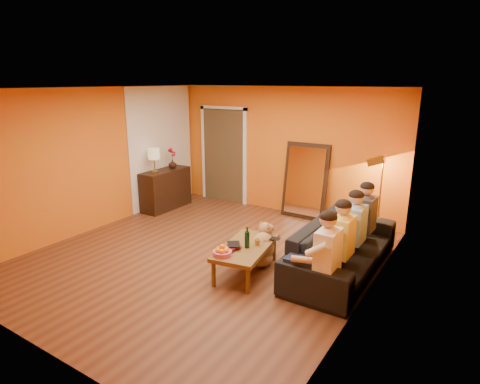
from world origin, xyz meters
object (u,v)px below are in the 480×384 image
Objects in this scene: sofa at (343,247)px; person_mid_right at (355,231)px; mirror_frame at (305,181)px; sideboard at (166,189)px; person_mid_left at (342,244)px; coffee_table at (246,259)px; floor_lamp at (380,199)px; wine_bottle at (247,237)px; vase at (172,164)px; dog at (263,244)px; laptop at (269,239)px; person_far_left at (327,259)px; table_lamp at (154,161)px; person_far_right at (366,220)px; tumbler at (257,242)px.

person_mid_right reaches higher than sofa.
mirror_frame is 3.01m from sideboard.
sofa is at bearing -11.32° from sideboard.
person_mid_left is at bearing -90.00° from person_mid_right.
coffee_table is 0.85× the size of floor_lamp.
floor_lamp is at bearing 63.99° from wine_bottle.
floor_lamp is at bearing 6.53° from vase.
vase is (-3.14, 1.97, 0.37)m from wine_bottle.
person_mid_right is at bearing 38.21° from wine_bottle.
coffee_table is at bearing -96.31° from dog.
person_mid_left is 3.75× the size of laptop.
coffee_table is 2.77m from floor_lamp.
floor_lamp reaches higher than person_far_left.
coffee_table is 6.60× the size of vase.
person_far_left is 4.86m from vase.
sideboard is at bearing 90.00° from table_lamp.
sofa is 1.71× the size of floor_lamp.
sofa is 13.35× the size of vase.
sofa is at bearing 15.58° from laptop.
person_mid_left is at bearing -9.17° from laptop.
laptop is (-1.10, -1.12, -0.18)m from person_far_right.
mirror_frame reaches higher than table_lamp.
sideboard is 2.31× the size of table_lamp.
table_lamp reaches higher than sofa.
person_far_right reaches higher than tumbler.
person_far_left is (1.28, -0.18, 0.40)m from coffee_table.
person_mid_left reaches higher than sofa.
person_far_right is at bearing 47.18° from dog.
person_mid_left is at bearing 5.05° from dog.
person_mid_right is (0.13, 0.10, 0.25)m from sofa.
person_mid_left is at bearing -56.40° from mirror_frame.
person_far_left and person_mid_right have the same top height.
wine_bottle is (3.14, -1.72, 0.15)m from sideboard.
coffee_table is (3.09, -1.67, -0.21)m from sideboard.
person_mid_right reaches higher than coffee_table.
person_mid_right is (4.37, -0.75, 0.18)m from sideboard.
sideboard is 0.97× the size of person_mid_right.
table_lamp reaches higher than laptop.
floor_lamp is at bearing 52.83° from coffee_table.
person_far_left is 1.21m from tumbler.
sofa is 26.68× the size of tumbler.
person_far_left is (4.37, -1.55, -0.49)m from table_lamp.
coffee_table is at bearing -135.00° from tumbler.
sofa is (4.24, -0.85, -0.06)m from sideboard.
floor_lamp is (1.25, 2.42, 0.51)m from coffee_table.
vase reaches higher than dog.
floor_lamp reaches higher than tumbler.
person_mid_left is at bearing 18.84° from wine_bottle.
person_mid_right is 1.42m from tumbler.
wine_bottle is 1.68× the size of vase.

